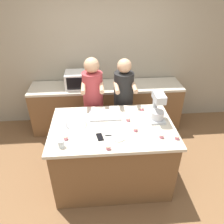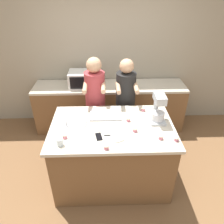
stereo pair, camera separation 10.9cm
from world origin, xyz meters
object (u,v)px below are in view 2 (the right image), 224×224
(cupcake_2, at_px, (143,109))
(drinking_glass, at_px, (60,142))
(mixing_bowl, at_px, (74,118))
(microwave_oven, at_px, (84,79))
(baking_tray, at_px, (106,114))
(cupcake_0, at_px, (106,147))
(cell_phone, at_px, (99,137))
(knife, at_px, (112,135))
(cupcake_6, at_px, (135,130))
(person_right, at_px, (125,104))
(cupcake_3, at_px, (161,137))
(person_left, at_px, (96,103))
(cupcake_4, at_px, (65,136))
(stand_mixer, at_px, (158,109))
(small_plate, at_px, (117,138))
(cupcake_1, at_px, (177,139))
(cupcake_5, at_px, (128,119))

(cupcake_2, bearing_deg, drinking_glass, -145.61)
(mixing_bowl, height_order, microwave_oven, microwave_oven)
(baking_tray, relative_size, cupcake_0, 7.21)
(cell_phone, xyz_separation_m, knife, (0.16, 0.02, -0.00))
(baking_tray, relative_size, microwave_oven, 0.82)
(cupcake_6, bearing_deg, cell_phone, -168.23)
(cell_phone, height_order, cupcake_0, cupcake_0)
(person_right, relative_size, mixing_bowl, 5.88)
(mixing_bowl, distance_m, cupcake_3, 1.13)
(microwave_oven, distance_m, cupcake_0, 1.87)
(person_left, xyz_separation_m, drinking_glass, (-0.36, -1.12, 0.13))
(person_left, xyz_separation_m, knife, (0.23, -0.96, 0.09))
(baking_tray, xyz_separation_m, cupcake_4, (-0.49, -0.49, 0.01))
(cell_phone, bearing_deg, microwave_oven, 100.60)
(stand_mixer, distance_m, cupcake_2, 0.32)
(stand_mixer, distance_m, knife, 0.71)
(person_left, relative_size, cupcake_0, 27.13)
(baking_tray, distance_m, small_plate, 0.53)
(cell_phone, relative_size, cupcake_4, 2.59)
(cupcake_1, bearing_deg, small_plate, 174.16)
(stand_mixer, distance_m, microwave_oven, 1.66)
(person_right, relative_size, stand_mixer, 4.06)
(stand_mixer, relative_size, cupcake_3, 6.57)
(person_left, distance_m, baking_tray, 0.54)
(drinking_glass, height_order, cupcake_3, drinking_glass)
(microwave_oven, bearing_deg, cupcake_5, -61.65)
(cell_phone, relative_size, cupcake_3, 2.59)
(knife, height_order, cupcake_5, cupcake_5)
(person_right, height_order, small_plate, person_right)
(knife, bearing_deg, cell_phone, -172.22)
(mixing_bowl, relative_size, cupcake_5, 4.53)
(person_left, bearing_deg, mixing_bowl, -110.59)
(microwave_oven, distance_m, cupcake_5, 1.45)
(cell_phone, xyz_separation_m, cupcake_2, (0.63, 0.59, 0.03))
(mixing_bowl, distance_m, cupcake_0, 0.68)
(drinking_glass, bearing_deg, cupcake_1, 1.49)
(mixing_bowl, bearing_deg, person_left, 69.41)
(small_plate, distance_m, cupcake_1, 0.70)
(stand_mixer, bearing_deg, mixing_bowl, -178.58)
(person_right, relative_size, cupcake_6, 26.64)
(person_left, height_order, drinking_glass, person_left)
(cupcake_5, bearing_deg, person_right, 88.27)
(person_left, xyz_separation_m, cupcake_3, (0.81, -1.05, 0.12))
(person_left, bearing_deg, drinking_glass, -107.96)
(person_right, bearing_deg, knife, -104.50)
(mixing_bowl, height_order, cupcake_4, mixing_bowl)
(drinking_glass, xyz_separation_m, cupcake_2, (1.07, 0.73, -0.01))
(microwave_oven, xyz_separation_m, cell_phone, (0.30, -1.60, -0.07))
(small_plate, distance_m, cupcake_5, 0.40)
(knife, distance_m, cupcake_0, 0.26)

